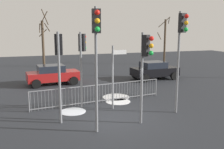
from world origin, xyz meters
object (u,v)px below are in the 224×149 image
car_red_trailing (53,74)px  bare_tree_left (43,41)px  traffic_light_rear_left (82,53)px  car_black_near (154,70)px  traffic_light_foreground_left (59,57)px  traffic_light_mid_right (145,58)px  traffic_light_foreground_right (181,40)px  direction_sign_post (114,74)px  traffic_light_mid_left (96,42)px  bare_tree_centre (165,41)px

car_red_trailing → bare_tree_left: bare_tree_left is taller
traffic_light_rear_left → car_black_near: traffic_light_rear_left is taller
traffic_light_foreground_left → traffic_light_mid_right: 3.72m
car_red_trailing → traffic_light_foreground_right: bearing=-64.4°
direction_sign_post → traffic_light_mid_right: bearing=-77.8°
traffic_light_foreground_right → car_black_near: traffic_light_foreground_right is taller
traffic_light_rear_left → bare_tree_left: (-0.94, 15.97, -0.11)m
traffic_light_rear_left → direction_sign_post: 1.99m
traffic_light_foreground_right → traffic_light_mid_left: size_ratio=1.00×
traffic_light_foreground_right → traffic_light_mid_left: 4.61m
traffic_light_foreground_left → traffic_light_rear_left: bearing=66.5°
direction_sign_post → bare_tree_centre: bearing=51.7°
traffic_light_foreground_left → bare_tree_centre: 20.61m
traffic_light_foreground_left → bare_tree_centre: bearing=60.7°
traffic_light_mid_right → bare_tree_left: bearing=-117.5°
direction_sign_post → bare_tree_left: bearing=97.8°
car_black_near → traffic_light_foreground_right: bearing=-113.4°
traffic_light_mid_left → bare_tree_left: size_ratio=0.81×
traffic_light_rear_left → car_red_trailing: 6.71m
traffic_light_rear_left → traffic_light_foreground_left: bearing=-86.1°
traffic_light_foreground_right → direction_sign_post: bearing=-42.0°
traffic_light_foreground_left → traffic_light_mid_left: traffic_light_mid_left is taller
traffic_light_rear_left → bare_tree_left: bearing=134.0°
traffic_light_foreground_left → traffic_light_mid_right: (3.44, -1.41, -0.02)m
direction_sign_post → traffic_light_foreground_left: bearing=-159.4°
bare_tree_centre → traffic_light_mid_right: bearing=-122.2°
bare_tree_centre → bare_tree_left: bearing=168.8°
traffic_light_rear_left → traffic_light_mid_right: size_ratio=1.00×
bare_tree_left → traffic_light_foreground_left: bearing=-91.6°
bare_tree_left → traffic_light_mid_right: bearing=-81.3°
traffic_light_rear_left → direction_sign_post: (1.47, -0.81, -1.08)m
traffic_light_mid_right → traffic_light_mid_left: traffic_light_mid_left is taller
traffic_light_mid_right → bare_tree_centre: size_ratio=0.73×
traffic_light_foreground_left → car_black_near: (8.65, 7.59, -2.20)m
traffic_light_mid_left → car_red_trailing: bearing=-79.0°
traffic_light_rear_left → traffic_light_mid_left: size_ratio=0.80×
car_black_near → traffic_light_rear_left: bearing=-145.3°
car_black_near → bare_tree_left: bare_tree_left is taller
traffic_light_mid_left → car_red_trailing: (-0.76, 9.93, -2.88)m
traffic_light_mid_left → direction_sign_post: 3.76m
traffic_light_rear_left → bare_tree_left: bare_tree_left is taller
traffic_light_foreground_left → traffic_light_mid_right: traffic_light_foreground_left is taller
bare_tree_centre → car_black_near: bearing=-124.6°
bare_tree_left → bare_tree_centre: bare_tree_left is taller
bare_tree_centre → traffic_light_rear_left: bearing=-133.2°
traffic_light_mid_right → bare_tree_centre: 19.63m
traffic_light_foreground_right → traffic_light_mid_left: (-4.47, -1.12, 0.02)m
traffic_light_rear_left → traffic_light_foreground_right: bearing=9.9°
direction_sign_post → car_red_trailing: 7.57m
car_red_trailing → bare_tree_left: bearing=84.7°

